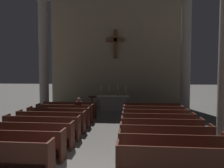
# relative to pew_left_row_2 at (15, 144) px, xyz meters

# --- Properties ---
(pew_left_row_2) EXTENTS (3.02, 0.50, 0.95)m
(pew_left_row_2) POSITION_rel_pew_left_row_2_xyz_m (0.00, 0.00, 0.00)
(pew_left_row_2) COLOR #4C2319
(pew_left_row_2) RESTS_ON ground
(pew_left_row_3) EXTENTS (3.02, 0.50, 0.95)m
(pew_left_row_3) POSITION_rel_pew_left_row_2_xyz_m (0.00, 0.95, 0.00)
(pew_left_row_3) COLOR #4C2319
(pew_left_row_3) RESTS_ON ground
(pew_left_row_4) EXTENTS (3.02, 0.50, 0.95)m
(pew_left_row_4) POSITION_rel_pew_left_row_2_xyz_m (0.00, 1.91, 0.00)
(pew_left_row_4) COLOR #4C2319
(pew_left_row_4) RESTS_ON ground
(pew_left_row_5) EXTENTS (3.02, 0.50, 0.95)m
(pew_left_row_5) POSITION_rel_pew_left_row_2_xyz_m (0.00, 2.86, 0.00)
(pew_left_row_5) COLOR #4C2319
(pew_left_row_5) RESTS_ON ground
(pew_left_row_6) EXTENTS (3.02, 0.50, 0.95)m
(pew_left_row_6) POSITION_rel_pew_left_row_2_xyz_m (0.00, 3.81, 0.00)
(pew_left_row_6) COLOR #4C2319
(pew_left_row_6) RESTS_ON ground
(pew_left_row_7) EXTENTS (3.02, 0.50, 0.95)m
(pew_left_row_7) POSITION_rel_pew_left_row_2_xyz_m (0.00, 4.76, 0.00)
(pew_left_row_7) COLOR #4C2319
(pew_left_row_7) RESTS_ON ground
(pew_left_row_8) EXTENTS (3.02, 0.50, 0.95)m
(pew_left_row_8) POSITION_rel_pew_left_row_2_xyz_m (0.00, 5.72, 0.00)
(pew_left_row_8) COLOR #4C2319
(pew_left_row_8) RESTS_ON ground
(pew_right_row_1) EXTENTS (3.02, 0.50, 0.95)m
(pew_right_row_1) POSITION_rel_pew_left_row_2_xyz_m (4.64, -0.95, 0.00)
(pew_right_row_1) COLOR #4C2319
(pew_right_row_1) RESTS_ON ground
(pew_right_row_2) EXTENTS (3.02, 0.50, 0.95)m
(pew_right_row_2) POSITION_rel_pew_left_row_2_xyz_m (4.64, 0.00, 0.00)
(pew_right_row_2) COLOR #4C2319
(pew_right_row_2) RESTS_ON ground
(pew_right_row_3) EXTENTS (3.02, 0.50, 0.95)m
(pew_right_row_3) POSITION_rel_pew_left_row_2_xyz_m (4.64, 0.95, 0.00)
(pew_right_row_3) COLOR #4C2319
(pew_right_row_3) RESTS_ON ground
(pew_right_row_4) EXTENTS (3.02, 0.50, 0.95)m
(pew_right_row_4) POSITION_rel_pew_left_row_2_xyz_m (4.64, 1.91, 0.00)
(pew_right_row_4) COLOR #4C2319
(pew_right_row_4) RESTS_ON ground
(pew_right_row_5) EXTENTS (3.02, 0.50, 0.95)m
(pew_right_row_5) POSITION_rel_pew_left_row_2_xyz_m (4.64, 2.86, 0.00)
(pew_right_row_5) COLOR #4C2319
(pew_right_row_5) RESTS_ON ground
(pew_right_row_6) EXTENTS (3.02, 0.50, 0.95)m
(pew_right_row_6) POSITION_rel_pew_left_row_2_xyz_m (4.64, 3.81, 0.00)
(pew_right_row_6) COLOR #4C2319
(pew_right_row_6) RESTS_ON ground
(pew_right_row_7) EXTENTS (3.02, 0.50, 0.95)m
(pew_right_row_7) POSITION_rel_pew_left_row_2_xyz_m (4.64, 4.76, 0.00)
(pew_right_row_7) COLOR #4C2319
(pew_right_row_7) RESTS_ON ground
(pew_right_row_8) EXTENTS (3.02, 0.50, 0.95)m
(pew_right_row_8) POSITION_rel_pew_left_row_2_xyz_m (4.64, 5.72, 0.00)
(pew_right_row_8) COLOR #4C2319
(pew_right_row_8) RESTS_ON ground
(column_left_second) EXTENTS (0.91, 0.91, 7.60)m
(column_left_second) POSITION_rel_pew_left_row_2_xyz_m (-2.30, 7.51, 3.24)
(column_left_second) COLOR #9E998E
(column_left_second) RESTS_ON ground
(column_right_second) EXTENTS (0.91, 0.91, 7.60)m
(column_right_second) POSITION_rel_pew_left_row_2_xyz_m (6.94, 7.51, 3.24)
(column_right_second) COLOR #9E998E
(column_right_second) RESTS_ON ground
(altar) EXTENTS (2.20, 0.90, 1.01)m
(altar) POSITION_rel_pew_left_row_2_xyz_m (2.32, 8.26, 0.06)
(altar) COLOR #A8A399
(altar) RESTS_ON ground
(candlestick_outer_left) EXTENTS (0.16, 0.16, 0.74)m
(candlestick_outer_left) POSITION_rel_pew_left_row_2_xyz_m (1.47, 8.26, 0.77)
(candlestick_outer_left) COLOR #B79338
(candlestick_outer_left) RESTS_ON altar
(candlestick_inner_left) EXTENTS (0.16, 0.16, 0.74)m
(candlestick_inner_left) POSITION_rel_pew_left_row_2_xyz_m (2.02, 8.26, 0.77)
(candlestick_inner_left) COLOR #B79338
(candlestick_inner_left) RESTS_ON altar
(candlestick_inner_right) EXTENTS (0.16, 0.16, 0.74)m
(candlestick_inner_right) POSITION_rel_pew_left_row_2_xyz_m (2.62, 8.26, 0.77)
(candlestick_inner_right) COLOR #B79338
(candlestick_inner_right) RESTS_ON altar
(candlestick_outer_right) EXTENTS (0.16, 0.16, 0.74)m
(candlestick_outer_right) POSITION_rel_pew_left_row_2_xyz_m (3.17, 8.26, 0.77)
(candlestick_outer_right) COLOR #B79338
(candlestick_outer_right) RESTS_ON altar
(apse_with_cross) EXTENTS (10.21, 0.51, 8.72)m
(apse_with_cross) POSITION_rel_pew_left_row_2_xyz_m (2.32, 10.31, 3.89)
(apse_with_cross) COLOR gray
(apse_with_cross) RESTS_ON ground
(lectern) EXTENTS (0.44, 0.36, 1.15)m
(lectern) POSITION_rel_pew_left_row_2_xyz_m (1.05, 7.06, 0.07)
(lectern) COLOR #4C2319
(lectern) RESTS_ON ground
(lone_worshipper) EXTENTS (0.32, 0.43, 1.32)m
(lone_worshipper) POSITION_rel_pew_left_row_2_xyz_m (0.77, 4.80, 0.22)
(lone_worshipper) COLOR #26262B
(lone_worshipper) RESTS_ON ground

